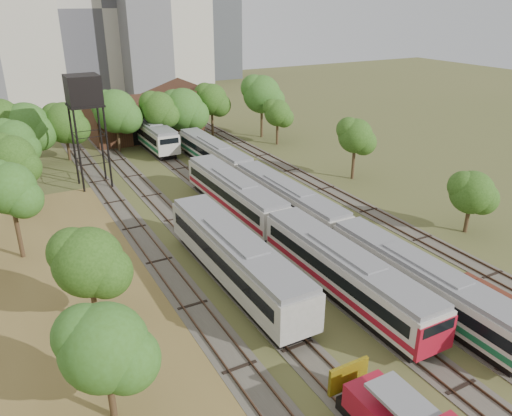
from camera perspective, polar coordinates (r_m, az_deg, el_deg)
ground at (r=34.55m, az=19.32°, el=-13.68°), size 240.00×240.00×0.00m
dry_grass_patch at (r=32.59m, az=-15.77°, el=-15.62°), size 14.00×60.00×0.04m
tracks at (r=51.62m, az=-1.61°, el=0.29°), size 24.60×80.00×0.19m
railcar_red_set at (r=42.43m, az=2.80°, el=-2.15°), size 2.94×34.58×3.63m
railcar_green_set at (r=48.46m, az=3.68°, el=0.89°), size 2.69×52.07×3.31m
railcar_rear at (r=73.64m, az=-11.94°, el=8.33°), size 3.05×16.08×3.77m
old_grey_coach at (r=37.00m, az=-2.38°, el=-5.71°), size 3.19×18.00×3.96m
water_tower at (r=57.64m, az=-19.11°, el=12.27°), size 3.59×3.59×12.40m
rail_pile_far at (r=40.55m, az=26.68°, el=-8.96°), size 0.45×7.13×0.23m
maintenance_shed at (r=80.23m, az=-12.83°, el=10.11°), size 16.45×11.55×7.58m
tree_band_left at (r=40.87m, az=-24.31°, el=0.27°), size 8.28×65.59×8.67m
tree_band_far at (r=71.92m, az=-12.58°, el=10.79°), size 38.70×8.92×9.36m
tree_band_right at (r=59.12m, az=11.26°, el=7.46°), size 4.18×37.78×7.21m
tower_centre at (r=120.01m, az=-18.21°, el=20.93°), size 20.00×18.00×36.00m
tower_far_right at (r=139.49m, az=-5.15°, el=20.36°), size 12.00×12.00×28.00m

